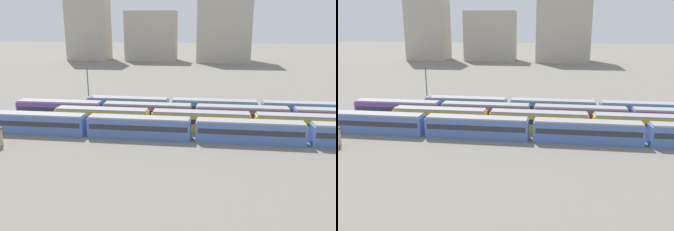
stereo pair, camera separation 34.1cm
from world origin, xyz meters
TOP-DOWN VIEW (x-y plane):
  - ground_plane at (0.00, 7.80)m, footprint 600.00×600.00m
  - train_track_0 at (16.20, 0.00)m, footprint 74.70×3.06m
  - train_track_1 at (17.25, 5.20)m, footprint 55.80×3.06m
  - train_track_2 at (34.57, 10.40)m, footprint 112.50×3.06m
  - train_track_3 at (19.69, 15.60)m, footprint 55.80×3.06m
  - catenary_pole_1 at (-9.37, 18.88)m, footprint 0.24×3.20m
  - distant_building_0 at (-49.46, 129.69)m, footprint 21.08×15.77m
  - distant_building_1 at (-14.49, 129.69)m, footprint 26.92×13.77m
  - distant_building_2 at (23.98, 129.69)m, footprint 27.13×21.87m

SIDE VIEW (x-z plane):
  - ground_plane at x=0.00m, z-range 0.00..0.00m
  - train_track_1 at x=17.25m, z-range 0.03..3.78m
  - train_track_3 at x=19.69m, z-range 0.03..3.78m
  - train_track_0 at x=16.20m, z-range 0.03..3.78m
  - train_track_2 at x=34.57m, z-range 0.03..3.78m
  - catenary_pole_1 at x=-9.37m, z-range 0.55..10.76m
  - distant_building_1 at x=-14.49m, z-range 0.00..26.01m
  - distant_building_2 at x=23.98m, z-range 0.00..35.58m
  - distant_building_0 at x=-49.46m, z-range 0.00..51.01m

